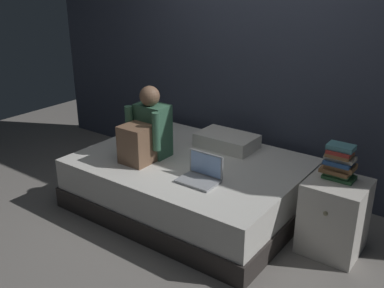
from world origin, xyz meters
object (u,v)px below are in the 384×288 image
at_px(book_stack, 339,163).
at_px(nightstand, 334,216).
at_px(pillow, 227,141).
at_px(person_sitting, 146,132).
at_px(laptop, 201,174).
at_px(bed, 191,183).

bearing_deg(book_stack, nightstand, -61.83).
height_order(pillow, book_stack, book_stack).
xyz_separation_m(person_sitting, laptop, (0.67, -0.10, -0.20)).
xyz_separation_m(bed, pillow, (0.10, 0.45, 0.30)).
distance_m(bed, laptop, 0.53).
relative_size(laptop, book_stack, 1.18).
height_order(bed, nightstand, nightstand).
height_order(bed, book_stack, book_stack).
xyz_separation_m(nightstand, pillow, (-1.20, 0.35, 0.24)).
bearing_deg(nightstand, book_stack, 118.17).
bearing_deg(book_stack, bed, -173.10).
xyz_separation_m(nightstand, book_stack, (-0.03, 0.06, 0.42)).
height_order(bed, laptop, laptop).
height_order(person_sitting, pillow, person_sitting).
bearing_deg(pillow, book_stack, -14.24).
xyz_separation_m(bed, nightstand, (1.30, 0.10, 0.06)).
distance_m(nightstand, pillow, 1.27).
height_order(person_sitting, book_stack, person_sitting).
bearing_deg(nightstand, pillow, 163.55).
distance_m(person_sitting, pillow, 0.81).
bearing_deg(bed, nightstand, 4.23).
bearing_deg(bed, person_sitting, -149.72).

